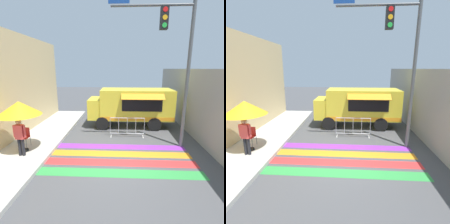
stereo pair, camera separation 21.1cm
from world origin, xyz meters
The scene contains 10 objects.
ground_plane centered at (0.00, 0.00, 0.00)m, with size 60.00×60.00×0.00m, color #4C4C4F.
sidewalk_left centered at (-5.25, 0.00, 0.08)m, with size 4.40×16.00×0.16m.
concrete_wall_right centered at (4.25, 3.00, 1.89)m, with size 0.20×16.00×3.78m.
crosswalk_painted centered at (0.00, 0.17, 0.00)m, with size 6.40×2.84×0.01m.
food_truck centered at (0.65, 4.69, 1.46)m, with size 5.42×2.48×2.49m.
traffic_signal_pole centered at (2.44, 1.53, 4.55)m, with size 3.70×0.29×6.79m.
patio_umbrella centered at (-4.30, 0.34, 2.14)m, with size 1.83×1.83×2.29m.
folding_chair centered at (-4.50, 0.83, 0.71)m, with size 0.40×0.40×0.91m.
vendor_person centered at (-4.16, -0.09, 1.08)m, with size 0.53×0.21×1.62m.
barricade_front centered at (0.43, 2.66, 0.56)m, with size 1.95×0.44×1.13m.
Camera 2 is at (0.25, -6.72, 3.79)m, focal length 28.00 mm.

